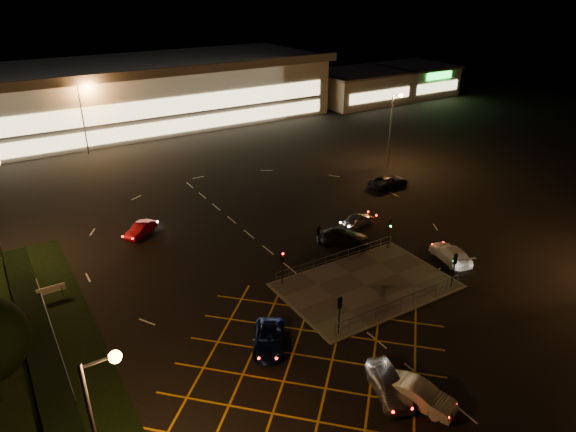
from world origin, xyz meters
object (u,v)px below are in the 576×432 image
car_east_grey (389,181)px  car_near_silver (389,384)px  car_far_dkgrey (343,237)px  car_right_silver (359,219)px  signal_nw (282,261)px  signal_ne (390,227)px  car_left_blue (269,339)px  signal_se (455,264)px  car_circ_red (141,229)px  car_approach_white (451,253)px  signal_sw (339,308)px  car_queue_white (419,395)px

car_east_grey → car_near_silver: bearing=135.5°
car_far_dkgrey → car_right_silver: car_far_dkgrey is taller
signal_nw → signal_ne: bearing=0.0°
car_left_blue → car_right_silver: bearing=66.5°
signal_ne → car_far_dkgrey: signal_ne is taller
signal_se → car_east_grey: signal_se is taller
car_far_dkgrey → car_right_silver: bearing=-20.9°
car_circ_red → car_east_grey: size_ratio=0.72×
car_far_dkgrey → car_approach_white: 10.19m
signal_sw → signal_nw: size_ratio=1.00×
signal_nw → signal_ne: size_ratio=1.00×
signal_se → car_left_blue: signal_se is taller
car_near_silver → car_approach_white: car_near_silver is taller
car_queue_white → car_circ_red: (-7.59, 31.74, -0.11)m
car_east_grey → car_right_silver: bearing=120.3°
signal_sw → car_east_grey: bearing=-138.7°
signal_sw → car_approach_white: 15.93m
car_queue_white → car_east_grey: bearing=28.9°
signal_sw → signal_ne: (12.00, 7.99, 0.00)m
car_circ_red → signal_nw: bearing=-11.2°
car_far_dkgrey → car_right_silver: size_ratio=1.40×
car_far_dkgrey → car_approach_white: size_ratio=1.05×
signal_sw → car_far_dkgrey: 14.31m
signal_ne → car_east_grey: size_ratio=0.59×
signal_sw → signal_ne: size_ratio=1.00×
signal_se → car_left_blue: bearing=-5.2°
signal_nw → car_approach_white: size_ratio=0.63×
signal_sw → car_right_silver: signal_sw is taller
car_near_silver → car_approach_white: bearing=50.5°
car_left_blue → car_far_dkgrey: car_far_dkgrey is taller
car_near_silver → signal_ne: bearing=68.0°
car_queue_white → signal_se: bearing=12.2°
car_right_silver → car_approach_white: (2.48, -10.45, 0.08)m
car_queue_white → car_far_dkgrey: car_far_dkgrey is taller
car_queue_white → car_far_dkgrey: (8.78, 19.15, 0.01)m
car_far_dkgrey → car_approach_white: (6.59, -7.77, -0.04)m
car_right_silver → car_near_silver: bearing=138.7°
signal_se → car_approach_white: size_ratio=0.63×
signal_sw → car_approach_white: size_ratio=0.63×
car_right_silver → signal_se: bearing=168.9°
signal_nw → car_circ_red: signal_nw is taller
signal_se → car_east_grey: size_ratio=0.59×
signal_ne → car_left_blue: size_ratio=0.67×
car_far_dkgrey → car_circ_red: 20.66m
signal_sw → car_left_blue: bearing=-17.1°
signal_se → signal_ne: bearing=-90.0°
signal_nw → car_queue_white: size_ratio=0.70×
signal_ne → car_near_silver: size_ratio=0.68×
car_near_silver → car_far_dkgrey: 20.08m
car_left_blue → car_approach_white: 20.60m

